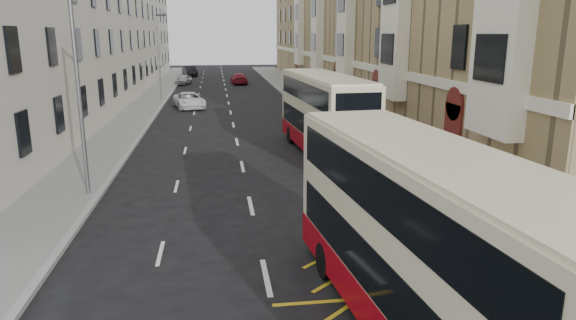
{
  "coord_description": "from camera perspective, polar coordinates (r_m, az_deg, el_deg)",
  "views": [
    {
      "loc": [
        -1.19,
        -8.67,
        6.43
      ],
      "look_at": [
        1.36,
        9.37,
        1.91
      ],
      "focal_mm": 32.0,
      "sensor_mm": 36.0,
      "label": 1
    }
  ],
  "objects": [
    {
      "name": "terrace_right",
      "position": [
        56.4,
        8.82,
        14.88
      ],
      "size": [
        10.75,
        79.0,
        15.25
      ],
      "color": "#A0895C",
      "rests_on": "ground"
    },
    {
      "name": "kerb_left",
      "position": [
        39.48,
        -14.96,
        4.19
      ],
      "size": [
        0.25,
        120.0,
        0.15
      ],
      "primitive_type": "cube",
      "color": "gray",
      "rests_on": "ground"
    },
    {
      "name": "pedestrian_far",
      "position": [
        16.77,
        19.52,
        -5.93
      ],
      "size": [
        1.01,
        0.56,
        1.63
      ],
      "primitive_type": "imported",
      "rotation": [
        0.0,
        0.0,
        2.97
      ],
      "color": "black",
      "rests_on": "pavement_right"
    },
    {
      "name": "car_red",
      "position": [
        67.43,
        -5.47,
        8.98
      ],
      "size": [
        2.16,
        4.84,
        1.38
      ],
      "primitive_type": "imported",
      "rotation": [
        0.0,
        0.0,
        3.19
      ],
      "color": "maroon",
      "rests_on": "ground"
    },
    {
      "name": "white_van",
      "position": [
        46.14,
        -10.91,
        6.53
      ],
      "size": [
        3.25,
        5.3,
        1.37
      ],
      "primitive_type": "imported",
      "rotation": [
        0.0,
        0.0,
        0.21
      ],
      "color": "white",
      "rests_on": "ground"
    },
    {
      "name": "terrace_left",
      "position": [
        55.54,
        -21.35,
        13.1
      ],
      "size": [
        9.18,
        79.0,
        13.25
      ],
      "color": "beige",
      "rests_on": "ground"
    },
    {
      "name": "double_decker_front",
      "position": [
        10.96,
        15.24,
        -9.5
      ],
      "size": [
        3.38,
        10.84,
        4.25
      ],
      "rotation": [
        0.0,
        0.0,
        0.09
      ],
      "color": "beige",
      "rests_on": "ground"
    },
    {
      "name": "car_silver",
      "position": [
        67.77,
        -11.54,
        8.75
      ],
      "size": [
        2.24,
        3.97,
        1.27
      ],
      "primitive_type": "imported",
      "rotation": [
        0.0,
        0.0,
        -0.21
      ],
      "color": "#AEB2B6",
      "rests_on": "ground"
    },
    {
      "name": "street_lamp_near",
      "position": [
        21.38,
        -22.2,
        8.1
      ],
      "size": [
        0.93,
        0.18,
        8.0
      ],
      "color": "slate",
      "rests_on": "pavement_left"
    },
    {
      "name": "car_dark",
      "position": [
        80.99,
        -10.87,
        9.69
      ],
      "size": [
        2.65,
        5.06,
        1.59
      ],
      "primitive_type": "imported",
      "rotation": [
        0.0,
        0.0,
        0.21
      ],
      "color": "black",
      "rests_on": "ground"
    },
    {
      "name": "pavement_right",
      "position": [
        40.25,
        5.28,
        4.79
      ],
      "size": [
        4.0,
        120.0,
        0.15
      ],
      "primitive_type": "cube",
      "color": "slate",
      "rests_on": "ground"
    },
    {
      "name": "double_decker_rear",
      "position": [
        27.58,
        4.05,
        5.05
      ],
      "size": [
        3.16,
        10.91,
        4.3
      ],
      "rotation": [
        0.0,
        0.0,
        0.06
      ],
      "color": "beige",
      "rests_on": "ground"
    },
    {
      "name": "road_markings",
      "position": [
        54.07,
        -6.77,
        7.01
      ],
      "size": [
        10.0,
        110.0,
        0.01
      ],
      "primitive_type": null,
      "color": "silver",
      "rests_on": "ground"
    },
    {
      "name": "pavement_left",
      "position": [
        39.69,
        -17.12,
        4.1
      ],
      "size": [
        3.0,
        120.0,
        0.15
      ],
      "primitive_type": "cube",
      "color": "slate",
      "rests_on": "ground"
    },
    {
      "name": "guard_railing",
      "position": [
        17.16,
        18.27,
        -5.76
      ],
      "size": [
        0.06,
        6.56,
        1.01
      ],
      "color": "red",
      "rests_on": "pavement_right"
    },
    {
      "name": "street_lamp_far",
      "position": [
        50.96,
        -14.13,
        11.5
      ],
      "size": [
        0.93,
        0.18,
        8.0
      ],
      "color": "slate",
      "rests_on": "pavement_left"
    },
    {
      "name": "kerb_right",
      "position": [
        39.84,
        2.47,
        4.74
      ],
      "size": [
        0.25,
        120.0,
        0.15
      ],
      "primitive_type": "cube",
      "color": "gray",
      "rests_on": "ground"
    }
  ]
}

